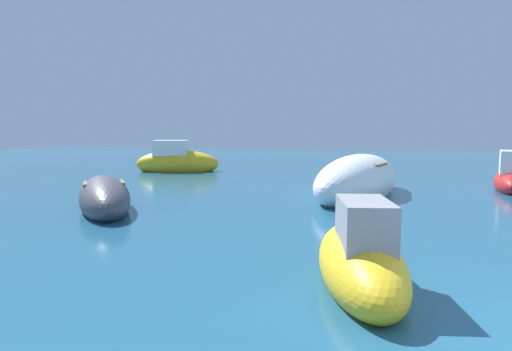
% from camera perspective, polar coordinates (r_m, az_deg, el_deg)
% --- Properties ---
extents(moored_boat_0, '(4.34, 2.76, 1.85)m').
position_cam_1_polar(moored_boat_0, '(22.10, -10.28, 1.80)').
color(moored_boat_0, gold).
rests_on(moored_boat_0, ground).
extents(moored_boat_1, '(1.76, 3.24, 1.40)m').
position_cam_1_polar(moored_boat_1, '(6.10, 13.45, -10.68)').
color(moored_boat_1, gold).
rests_on(moored_boat_1, ground).
extents(moored_boat_2, '(3.13, 6.06, 1.69)m').
position_cam_1_polar(moored_boat_2, '(14.01, 13.17, -0.72)').
color(moored_boat_2, white).
rests_on(moored_boat_2, ground).
extents(moored_boat_3, '(3.51, 3.99, 1.12)m').
position_cam_1_polar(moored_boat_3, '(12.00, -19.11, -2.75)').
color(moored_boat_3, '#3F3F47').
rests_on(moored_boat_3, ground).
extents(moored_boat_5, '(1.63, 3.52, 1.57)m').
position_cam_1_polar(moored_boat_5, '(17.38, 30.23, -0.37)').
color(moored_boat_5, '#B21E1E').
rests_on(moored_boat_5, ground).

